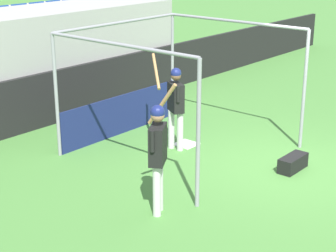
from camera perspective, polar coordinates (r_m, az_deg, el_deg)
The scene contains 8 objects.
ground_plane at distance 10.95m, azimuth 11.59°, elevation -4.11°, with size 60.00×60.00×0.00m, color #477F38.
outfield_wall at distance 13.99m, azimuth -8.01°, elevation 3.84°, with size 24.00×0.12×1.25m.
bleacher_section at distance 14.79m, azimuth -11.43°, elevation 7.00°, with size 6.50×2.40×2.53m.
batting_cage at distance 11.79m, azimuth -2.30°, elevation 3.63°, with size 3.59×3.54×2.48m.
home_plate at distance 11.87m, azimuth 1.85°, elevation -1.85°, with size 0.44×0.44×0.02m.
player_batter at distance 11.29m, azimuth 0.73°, elevation 2.55°, with size 0.64×0.95×1.91m.
player_waiting at distance 8.62m, azimuth -1.04°, elevation -2.32°, with size 0.64×0.66×2.07m.
equipment_bag at distance 10.81m, azimuth 12.57°, elevation -3.68°, with size 0.70×0.28×0.28m.
Camera 1 is at (-8.95, -4.72, 4.19)m, focal length 60.00 mm.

